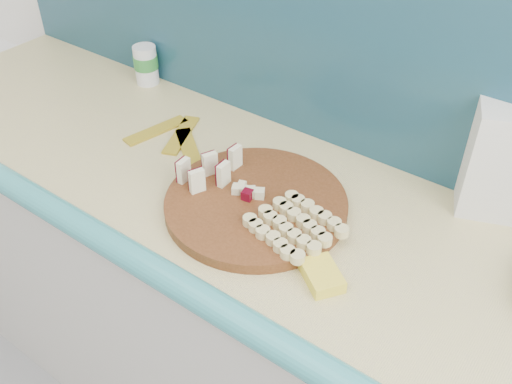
% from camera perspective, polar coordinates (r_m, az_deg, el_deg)
% --- Properties ---
extents(kitchen_counter, '(2.20, 0.63, 0.91)m').
position_cam_1_polar(kitchen_counter, '(1.59, -0.05, -13.11)').
color(kitchen_counter, beige).
rests_on(kitchen_counter, ground).
extents(backsplash, '(2.20, 0.02, 0.50)m').
position_cam_1_polar(backsplash, '(1.35, 7.50, 14.39)').
color(backsplash, teal).
rests_on(backsplash, kitchen_counter).
extents(cutting_board, '(0.47, 0.47, 0.02)m').
position_cam_1_polar(cutting_board, '(1.22, 0.00, -1.18)').
color(cutting_board, '#47250F').
rests_on(cutting_board, kitchen_counter).
extents(apple_wedges, '(0.10, 0.16, 0.05)m').
position_cam_1_polar(apple_wedges, '(1.26, -4.65, 2.33)').
color(apple_wedges, '#F5EFC4').
rests_on(apple_wedges, cutting_board).
extents(apple_chunks, '(0.06, 0.06, 0.02)m').
position_cam_1_polar(apple_chunks, '(1.22, -0.75, 0.18)').
color(apple_chunks, '#F2EDC2').
rests_on(apple_chunks, cutting_board).
extents(banana_slices, '(0.19, 0.18, 0.02)m').
position_cam_1_polar(banana_slices, '(1.14, 3.86, -3.31)').
color(banana_slices, '#DCCA86').
rests_on(banana_slices, cutting_board).
extents(flour_bag, '(0.17, 0.15, 0.24)m').
position_cam_1_polar(flour_bag, '(1.26, 23.46, 2.73)').
color(flour_bag, silver).
rests_on(flour_bag, kitchen_counter).
extents(canister, '(0.07, 0.07, 0.11)m').
position_cam_1_polar(canister, '(1.71, -10.95, 12.45)').
color(canister, silver).
rests_on(canister, kitchen_counter).
extents(sponge, '(0.11, 0.10, 0.03)m').
position_cam_1_polar(sponge, '(1.08, 6.61, -8.30)').
color(sponge, '#FFE943').
rests_on(sponge, kitchen_counter).
extents(banana_peel, '(0.24, 0.20, 0.01)m').
position_cam_1_polar(banana_peel, '(1.46, -8.08, 5.40)').
color(banana_peel, gold).
rests_on(banana_peel, kitchen_counter).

